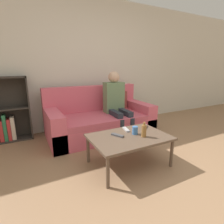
# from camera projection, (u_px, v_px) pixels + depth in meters

# --- Properties ---
(ground_plane) EXTENTS (22.00, 22.00, 0.00)m
(ground_plane) POSITION_uv_depth(u_px,v_px,m) (171.00, 184.00, 1.92)
(ground_plane) COLOR #997251
(wall_back) EXTENTS (12.00, 0.06, 2.60)m
(wall_back) POSITION_uv_depth(u_px,v_px,m) (91.00, 65.00, 3.63)
(wall_back) COLOR beige
(wall_back) RESTS_ON ground_plane
(couch) EXTENTS (1.90, 0.99, 0.89)m
(couch) POSITION_uv_depth(u_px,v_px,m) (99.00, 120.00, 3.32)
(couch) COLOR #DB5B70
(couch) RESTS_ON ground_plane
(bookshelf) EXTENTS (0.67, 0.28, 1.10)m
(bookshelf) POSITION_uv_depth(u_px,v_px,m) (7.00, 116.00, 2.99)
(bookshelf) COLOR #332D28
(bookshelf) RESTS_ON ground_plane
(coffee_table) EXTENTS (0.99, 0.68, 0.40)m
(coffee_table) POSITION_uv_depth(u_px,v_px,m) (129.00, 139.00, 2.24)
(coffee_table) COLOR brown
(coffee_table) RESTS_ON ground_plane
(person_adult) EXTENTS (0.38, 0.68, 1.18)m
(person_adult) POSITION_uv_depth(u_px,v_px,m) (116.00, 99.00, 3.27)
(person_adult) COLOR #282D38
(person_adult) RESTS_ON ground_plane
(cup_near) EXTENTS (0.07, 0.07, 0.11)m
(cup_near) POSITION_uv_depth(u_px,v_px,m) (135.00, 130.00, 2.28)
(cup_near) COLOR #3D70B2
(cup_near) RESTS_ON coffee_table
(tv_remote_0) EXTENTS (0.08, 0.18, 0.02)m
(tv_remote_0) POSITION_uv_depth(u_px,v_px,m) (126.00, 129.00, 2.43)
(tv_remote_0) COLOR #B7B7BC
(tv_remote_0) RESTS_ON coffee_table
(tv_remote_1) EXTENTS (0.16, 0.15, 0.02)m
(tv_remote_1) POSITION_uv_depth(u_px,v_px,m) (145.00, 127.00, 2.53)
(tv_remote_1) COLOR #47474C
(tv_remote_1) RESTS_ON coffee_table
(tv_remote_2) EXTENTS (0.12, 0.17, 0.02)m
(tv_remote_2) POSITION_uv_depth(u_px,v_px,m) (117.00, 135.00, 2.22)
(tv_remote_2) COLOR #47474C
(tv_remote_2) RESTS_ON coffee_table
(bottle) EXTENTS (0.06, 0.06, 0.19)m
(bottle) POSITION_uv_depth(u_px,v_px,m) (144.00, 131.00, 2.19)
(bottle) COLOR olive
(bottle) RESTS_ON coffee_table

